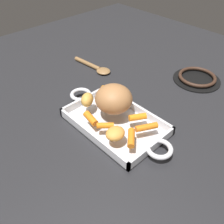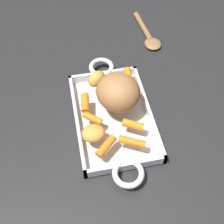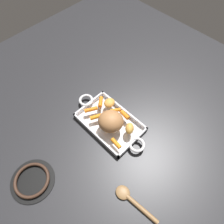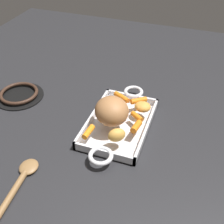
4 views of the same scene
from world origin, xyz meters
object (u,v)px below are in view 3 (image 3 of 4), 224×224
(baby_carrot_center_right, at_px, (101,102))
(baby_carrot_northeast, at_px, (116,110))
(baby_carrot_long, at_px, (116,143))
(stove_burner_rear, at_px, (32,180))
(pork_roast, at_px, (111,121))
(serving_spoon, at_px, (131,200))
(potato_golden_large, at_px, (109,103))
(baby_carrot_center_left, at_px, (125,115))
(baby_carrot_northwest, at_px, (91,109))
(roasting_dish, at_px, (110,123))
(baby_carrot_southeast, at_px, (95,117))
(potato_near_roast, at_px, (130,128))

(baby_carrot_center_right, xyz_separation_m, baby_carrot_northeast, (-0.09, -0.02, -0.00))
(baby_carrot_long, distance_m, stove_burner_rear, 0.39)
(pork_roast, bearing_deg, baby_carrot_long, 149.18)
(baby_carrot_center_right, bearing_deg, serving_spoon, 151.55)
(pork_roast, height_order, potato_golden_large, pork_roast)
(baby_carrot_center_left, bearing_deg, stove_burner_rear, 81.96)
(baby_carrot_northwest, bearing_deg, roasting_dish, -166.09)
(baby_carrot_southeast, distance_m, baby_carrot_northeast, 0.11)
(serving_spoon, bearing_deg, pork_roast, -35.59)
(roasting_dish, relative_size, serving_spoon, 2.08)
(baby_carrot_northeast, height_order, potato_near_roast, potato_near_roast)
(baby_carrot_center_right, height_order, potato_golden_large, potato_golden_large)
(roasting_dish, distance_m, baby_carrot_southeast, 0.08)
(potato_golden_large, xyz_separation_m, serving_spoon, (-0.38, 0.25, -0.04))
(pork_roast, distance_m, baby_carrot_northwest, 0.14)
(baby_carrot_southeast, bearing_deg, baby_carrot_center_right, -59.12)
(baby_carrot_northeast, bearing_deg, potato_golden_large, -7.08)
(baby_carrot_center_right, relative_size, baby_carrot_northeast, 1.19)
(roasting_dish, distance_m, potato_golden_large, 0.10)
(stove_burner_rear, bearing_deg, serving_spoon, -145.36)
(potato_near_roast, bearing_deg, baby_carrot_northwest, 13.79)
(pork_roast, distance_m, baby_carrot_center_left, 0.10)
(baby_carrot_long, bearing_deg, pork_roast, -30.82)
(roasting_dish, relative_size, baby_carrot_northwest, 6.42)
(pork_roast, xyz_separation_m, baby_carrot_northwest, (0.13, 0.01, -0.04))
(stove_burner_rear, bearing_deg, baby_carrot_northeast, -92.18)
(roasting_dish, bearing_deg, serving_spoon, 149.04)
(pork_roast, height_order, baby_carrot_southeast, pork_roast)
(baby_carrot_center_right, distance_m, baby_carrot_long, 0.24)
(baby_carrot_long, bearing_deg, baby_carrot_northwest, -11.03)
(baby_carrot_southeast, relative_size, baby_carrot_northwest, 0.81)
(pork_roast, relative_size, baby_carrot_center_left, 2.23)
(baby_carrot_northwest, relative_size, baby_carrot_long, 1.20)
(baby_carrot_northwest, bearing_deg, baby_carrot_center_right, -90.34)
(baby_carrot_long, bearing_deg, stove_burner_rear, 68.35)
(serving_spoon, bearing_deg, potato_golden_large, -38.58)
(baby_carrot_center_right, bearing_deg, potato_near_roast, 176.37)
(pork_roast, height_order, potato_near_roast, pork_roast)
(baby_carrot_center_left, bearing_deg, baby_carrot_center_right, 12.09)
(roasting_dish, relative_size, pork_roast, 3.63)
(baby_carrot_center_right, relative_size, potato_near_roast, 1.09)
(baby_carrot_southeast, xyz_separation_m, potato_near_roast, (-0.16, -0.07, 0.01))
(baby_carrot_northwest, relative_size, potato_near_roast, 1.20)
(pork_roast, xyz_separation_m, baby_carrot_center_right, (0.13, -0.06, -0.04))
(roasting_dish, height_order, stove_burner_rear, roasting_dish)
(pork_roast, bearing_deg, serving_spoon, 149.51)
(pork_roast, distance_m, stove_burner_rear, 0.42)
(baby_carrot_northeast, bearing_deg, baby_carrot_center_right, 11.63)
(baby_carrot_northwest, relative_size, stove_burner_rear, 0.35)
(baby_carrot_long, bearing_deg, roasting_dish, -32.09)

